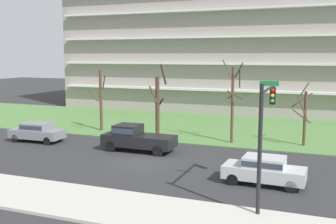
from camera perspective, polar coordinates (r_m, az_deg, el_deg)
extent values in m
plane|color=#2D2D30|center=(26.88, -3.53, -7.09)|extent=(160.00, 160.00, 0.00)
cube|color=#BCB7AD|center=(20.21, -13.22, -12.28)|extent=(80.00, 4.00, 0.15)
cube|color=#547F42|center=(39.72, 4.89, -2.07)|extent=(80.00, 16.00, 0.08)
cube|color=#9E938C|center=(53.18, 9.43, 10.29)|extent=(43.55, 12.90, 18.32)
cube|color=silver|center=(46.57, 7.53, 3.13)|extent=(41.81, 0.90, 0.24)
cube|color=silver|center=(46.41, 7.60, 6.89)|extent=(41.81, 0.90, 0.24)
cube|color=silver|center=(46.45, 7.67, 10.66)|extent=(41.81, 0.90, 0.24)
cube|color=silver|center=(46.69, 7.74, 14.40)|extent=(41.81, 0.90, 0.24)
cylinder|color=#4C3828|center=(37.50, -9.59, 1.59)|extent=(0.28, 0.28, 5.72)
cylinder|color=#4C3828|center=(37.31, -9.99, 2.81)|extent=(0.58, 0.46, 0.77)
cylinder|color=#4C3828|center=(37.46, -9.17, 4.25)|extent=(0.68, 0.60, 1.39)
cylinder|color=#4C3828|center=(37.02, -10.70, 2.30)|extent=(1.56, 0.91, 0.90)
cylinder|color=#423023|center=(34.19, -1.52, 0.67)|extent=(0.36, 0.36, 5.22)
cylinder|color=#423023|center=(33.75, -2.10, 2.46)|extent=(1.03, 0.58, 1.47)
cylinder|color=#423023|center=(33.72, -0.66, 5.40)|extent=(0.17, 1.25, 1.80)
cylinder|color=#423023|center=(34.34, -1.01, 1.46)|extent=(0.80, 0.61, 0.85)
cylinder|color=#4C3828|center=(32.08, 9.22, 0.93)|extent=(0.23, 0.23, 6.18)
cylinder|color=#4C3828|center=(31.50, 8.48, 6.09)|extent=(1.02, 0.90, 1.51)
cylinder|color=#4C3828|center=(31.87, 10.25, 4.82)|extent=(0.29, 1.13, 1.61)
cylinder|color=#4C3828|center=(31.39, 9.58, 2.46)|extent=(1.18, 0.70, 0.72)
cylinder|color=#4C3828|center=(32.15, 10.15, 5.93)|extent=(0.87, 0.90, 1.27)
cylinder|color=#4C3828|center=(32.31, 9.10, 2.30)|extent=(0.68, 0.41, 0.55)
cylinder|color=#4C3828|center=(32.50, 19.03, -0.97)|extent=(0.23, 0.23, 4.32)
cylinder|color=#4C3828|center=(31.78, 18.61, -0.59)|extent=(1.45, 0.57, 1.01)
cylinder|color=#4C3828|center=(31.98, 18.69, 0.64)|extent=(0.92, 0.58, 1.82)
cylinder|color=#4C3828|center=(33.10, 18.62, 1.61)|extent=(1.65, 0.79, 1.23)
cylinder|color=#4C3828|center=(32.52, 19.03, 3.15)|extent=(0.70, 0.37, 1.06)
cube|color=#B7BABF|center=(22.65, 13.59, -8.46)|extent=(4.47, 1.98, 0.70)
cube|color=#B7BABF|center=(22.48, 13.64, -6.93)|extent=(2.27, 1.75, 0.55)
cube|color=#2D3847|center=(22.48, 13.64, -6.93)|extent=(2.22, 1.78, 0.30)
cylinder|color=black|center=(23.31, 17.68, -9.04)|extent=(0.65, 0.25, 0.64)
cylinder|color=black|center=(21.81, 17.24, -10.21)|extent=(0.65, 0.25, 0.64)
cylinder|color=black|center=(23.78, 10.20, -8.44)|extent=(0.65, 0.25, 0.64)
cylinder|color=black|center=(22.31, 9.25, -9.53)|extent=(0.65, 0.25, 0.64)
cube|color=slate|center=(34.44, -18.27, -2.96)|extent=(4.47, 1.99, 0.70)
cube|color=slate|center=(34.33, -18.31, -1.94)|extent=(2.27, 1.75, 0.55)
cube|color=#2D3847|center=(34.33, -18.31, -1.94)|extent=(2.23, 1.78, 0.30)
cylinder|color=black|center=(34.84, -21.05, -3.56)|extent=(0.65, 0.25, 0.64)
cylinder|color=black|center=(36.04, -19.46, -3.10)|extent=(0.65, 0.25, 0.64)
cylinder|color=black|center=(32.99, -16.91, -4.00)|extent=(0.65, 0.25, 0.64)
cylinder|color=black|center=(34.26, -15.38, -3.50)|extent=(0.65, 0.25, 0.64)
cube|color=black|center=(29.50, -4.18, -4.07)|extent=(5.41, 2.02, 0.85)
cube|color=black|center=(29.74, -5.76, -2.47)|extent=(1.81, 1.85, 0.70)
cube|color=#2D3847|center=(29.74, -5.76, -2.47)|extent=(1.77, 1.89, 0.38)
cylinder|color=black|center=(29.68, -8.22, -4.90)|extent=(0.80, 0.22, 0.80)
cylinder|color=black|center=(31.20, -6.61, -4.23)|extent=(0.80, 0.22, 0.80)
cylinder|color=black|center=(28.05, -1.44, -5.58)|extent=(0.80, 0.22, 0.80)
cylinder|color=black|center=(29.66, -0.11, -4.83)|extent=(0.80, 0.22, 0.80)
cylinder|color=black|center=(17.61, 13.02, -5.59)|extent=(0.18, 0.18, 5.86)
cylinder|color=black|center=(19.42, 14.20, 3.21)|extent=(0.12, 4.50, 0.12)
cube|color=black|center=(21.40, 14.79, 2.27)|extent=(0.28, 0.28, 0.90)
sphere|color=red|center=(21.22, 14.77, 3.04)|extent=(0.20, 0.20, 0.20)
sphere|color=#F2A519|center=(21.25, 14.74, 2.29)|extent=(0.20, 0.20, 0.20)
sphere|color=green|center=(21.28, 14.71, 1.54)|extent=(0.20, 0.20, 0.20)
cube|color=#197238|center=(19.63, 14.30, 3.99)|extent=(0.90, 0.04, 0.24)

